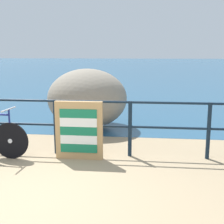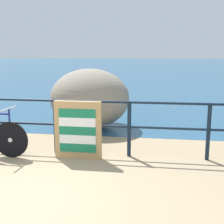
# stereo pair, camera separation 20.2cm
# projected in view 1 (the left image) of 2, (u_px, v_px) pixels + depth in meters

# --- Properties ---
(ground_plane) EXTENTS (120.00, 120.00, 0.10)m
(ground_plane) POSITION_uv_depth(u_px,v_px,m) (124.00, 78.00, 23.44)
(ground_plane) COLOR #937F60
(sea_surface) EXTENTS (120.00, 90.00, 0.01)m
(sea_surface) POSITION_uv_depth(u_px,v_px,m) (136.00, 64.00, 50.81)
(sea_surface) COLOR navy
(sea_surface) RESTS_ON ground_plane
(promenade_railing) EXTENTS (8.40, 0.07, 1.02)m
(promenade_railing) POSITION_uv_depth(u_px,v_px,m) (55.00, 120.00, 5.61)
(promenade_railing) COLOR black
(promenade_railing) RESTS_ON ground_plane
(folded_deckchair_stack) EXTENTS (0.84, 0.10, 1.04)m
(folded_deckchair_stack) POSITION_uv_depth(u_px,v_px,m) (79.00, 130.00, 5.33)
(folded_deckchair_stack) COLOR tan
(folded_deckchair_stack) RESTS_ON ground_plane
(breakwater_boulder_main) EXTENTS (1.98, 1.88, 1.48)m
(breakwater_boulder_main) POSITION_uv_depth(u_px,v_px,m) (87.00, 98.00, 7.57)
(breakwater_boulder_main) COLOR gray
(breakwater_boulder_main) RESTS_ON ground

